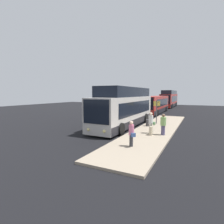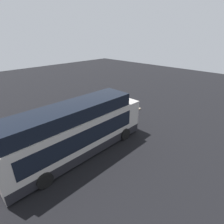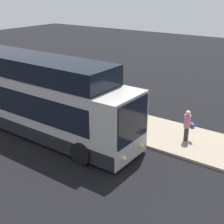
# 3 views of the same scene
# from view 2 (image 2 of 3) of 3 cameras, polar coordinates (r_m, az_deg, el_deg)

# --- Properties ---
(ground) EXTENTS (80.00, 80.00, 0.00)m
(ground) POSITION_cam_2_polar(r_m,az_deg,el_deg) (14.42, -9.46, -12.16)
(ground) COLOR black
(platform) EXTENTS (20.00, 3.47, 0.14)m
(platform) POSITION_cam_2_polar(r_m,az_deg,el_deg) (16.80, -16.34, -6.88)
(platform) COLOR gray
(platform) RESTS_ON ground
(bus_lead) EXTENTS (11.42, 2.86, 4.06)m
(bus_lead) POSITION_cam_2_polar(r_m,az_deg,el_deg) (13.20, -11.20, -6.57)
(bus_lead) COLOR #B2ADA8
(bus_lead) RESTS_ON ground
(passenger_boarding) EXTENTS (0.56, 0.57, 1.61)m
(passenger_boarding) POSITION_cam_2_polar(r_m,az_deg,el_deg) (19.76, -0.19, 2.05)
(passenger_boarding) COLOR #2D2D33
(passenger_boarding) RESTS_ON platform
(passenger_waiting) EXTENTS (0.38, 0.55, 1.74)m
(passenger_waiting) POSITION_cam_2_polar(r_m,az_deg,el_deg) (17.42, -10.22, -1.29)
(passenger_waiting) COLOR silver
(passenger_waiting) RESTS_ON platform
(passenger_with_bags) EXTENTS (0.60, 0.60, 1.69)m
(passenger_with_bags) POSITION_cam_2_polar(r_m,az_deg,el_deg) (18.28, -11.71, -0.31)
(passenger_with_bags) COLOR #4C476B
(passenger_with_bags) RESTS_ON platform
(suitcase) EXTENTS (0.45, 0.19, 0.94)m
(suitcase) POSITION_cam_2_polar(r_m,az_deg,el_deg) (18.11, -8.95, -2.25)
(suitcase) COLOR beige
(suitcase) RESTS_ON platform
(sign_post) EXTENTS (0.10, 0.71, 2.51)m
(sign_post) POSITION_cam_2_polar(r_m,az_deg,el_deg) (14.63, -24.94, -5.63)
(sign_post) COLOR #4C4C51
(sign_post) RESTS_ON platform
(trash_bin) EXTENTS (0.44, 0.44, 0.65)m
(trash_bin) POSITION_cam_2_polar(r_m,az_deg,el_deg) (15.50, -17.06, -8.08)
(trash_bin) COLOR #3F3F44
(trash_bin) RESTS_ON platform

